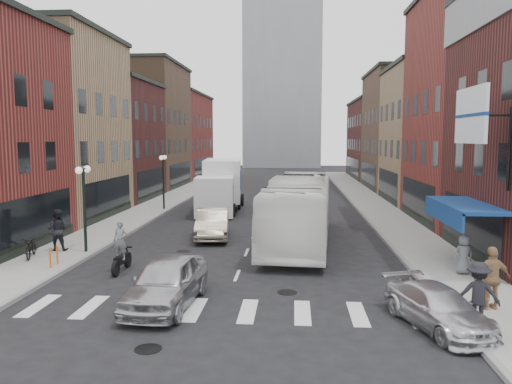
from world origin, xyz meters
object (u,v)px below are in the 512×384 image
at_px(transit_bus, 299,210).
at_px(ped_right_b, 492,278).
at_px(ped_right_c, 463,255).
at_px(ped_right_a, 478,293).
at_px(sedan_left_near, 166,282).
at_px(parked_bicycle, 31,247).
at_px(streetlamp_near, 84,192).
at_px(curb_car, 438,308).
at_px(ped_left_solo, 58,230).
at_px(box_truck, 221,186).
at_px(streetlamp_far, 163,172).
at_px(sedan_left_far, 212,223).
at_px(billboard_sign, 473,117).
at_px(bike_rack, 54,257).
at_px(motorcycle_rider, 121,248).

xyz_separation_m(transit_bus, ped_right_b, (5.79, -9.95, -0.60)).
bearing_deg(ped_right_c, ped_right_a, 66.74).
relative_size(sedan_left_near, parked_bicycle, 2.68).
relative_size(transit_bus, parked_bicycle, 7.12).
height_order(streetlamp_near, curb_car, streetlamp_near).
relative_size(parked_bicycle, ped_left_solo, 0.90).
relative_size(streetlamp_near, box_truck, 0.46).
height_order(streetlamp_far, ped_right_a, streetlamp_far).
distance_m(transit_bus, curb_car, 11.91).
bearing_deg(sedan_left_far, box_truck, 88.96).
bearing_deg(ped_right_c, sedan_left_far, -41.54).
distance_m(box_truck, parked_bicycle, 16.68).
xyz_separation_m(ped_right_a, ped_right_c, (1.36, 5.36, -0.14)).
bearing_deg(ped_right_b, sedan_left_near, -10.29).
distance_m(parked_bicycle, ped_left_solo, 1.64).
bearing_deg(transit_bus, billboard_sign, -43.65).
height_order(streetlamp_far, ped_right_c, streetlamp_far).
bearing_deg(box_truck, sedan_left_near, -92.06).
relative_size(box_truck, curb_car, 2.20).
bearing_deg(billboard_sign, bike_rack, 177.17).
bearing_deg(bike_rack, ped_right_b, -13.98).
xyz_separation_m(streetlamp_far, ped_right_b, (15.69, -20.66, -1.78)).
bearing_deg(motorcycle_rider, ped_left_solo, 146.36).
xyz_separation_m(curb_car, ped_right_a, (1.07, -0.07, 0.47)).
distance_m(sedan_left_far, ped_left_solo, 7.84).
bearing_deg(parked_bicycle, motorcycle_rider, -35.59).
distance_m(billboard_sign, ped_right_a, 6.89).
xyz_separation_m(motorcycle_rider, sedan_left_near, (2.85, -3.85, -0.18)).
distance_m(motorcycle_rider, ped_right_a, 13.17).
bearing_deg(bike_rack, parked_bicycle, 141.20).
distance_m(sedan_left_far, ped_right_a, 15.61).
bearing_deg(ped_left_solo, box_truck, -115.82).
bearing_deg(box_truck, ped_left_solo, -117.54).
bearing_deg(sedan_left_near, parked_bicycle, 148.48).
distance_m(bike_rack, curb_car, 14.88).
height_order(ped_right_b, ped_right_c, ped_right_b).
height_order(box_truck, motorcycle_rider, box_truck).
relative_size(bike_rack, curb_car, 0.20).
height_order(motorcycle_rider, parked_bicycle, motorcycle_rider).
height_order(box_truck, curb_car, box_truck).
xyz_separation_m(billboard_sign, streetlamp_far, (-15.99, 17.50, -3.22)).
xyz_separation_m(streetlamp_far, motorcycle_rider, (2.68, -16.83, -1.93)).
bearing_deg(box_truck, sedan_left_far, -89.85).
bearing_deg(sedan_left_far, parked_bicycle, -148.27).
bearing_deg(curb_car, bike_rack, 140.59).
distance_m(streetlamp_far, parked_bicycle, 15.63).
xyz_separation_m(sedan_left_far, ped_left_solo, (-6.62, -4.20, 0.33)).
bearing_deg(ped_right_a, billboard_sign, -89.57).
bearing_deg(motorcycle_rider, parked_bicycle, 164.36).
xyz_separation_m(parked_bicycle, ped_left_solo, (0.50, 1.47, 0.51)).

